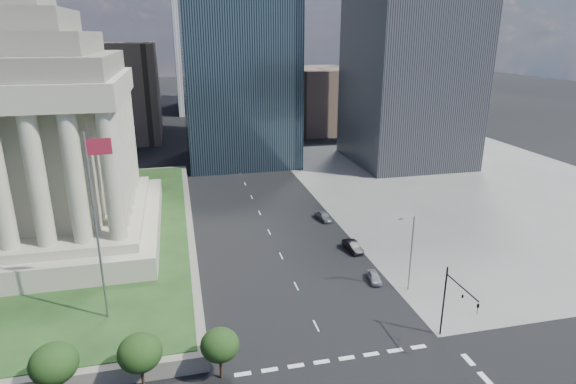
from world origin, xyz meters
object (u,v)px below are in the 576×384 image
object	(u,v)px
war_memorial	(18,105)
parked_sedan_near	(374,277)
parked_sedan_far	(323,216)
traffic_signal_ne	(454,300)
flagpole	(97,219)
street_lamp_north	(410,249)
parked_sedan_mid	(353,246)

from	to	relation	value
war_memorial	parked_sedan_near	world-z (taller)	war_memorial
war_memorial	parked_sedan_far	distance (m)	48.80
traffic_signal_ne	war_memorial	bearing A→B (deg)	143.58
flagpole	traffic_signal_ne	distance (m)	36.69
traffic_signal_ne	parked_sedan_near	bearing A→B (deg)	99.30
traffic_signal_ne	street_lamp_north	size ratio (longest dim) A/B	0.80
war_memorial	parked_sedan_near	xyz separation A→B (m)	(44.17, -20.08, -20.79)
street_lamp_north	war_memorial	bearing A→B (deg)	154.08
parked_sedan_near	parked_sedan_mid	distance (m)	9.36
traffic_signal_ne	street_lamp_north	xyz separation A→B (m)	(0.83, 11.30, 0.41)
parked_sedan_near	parked_sedan_mid	xyz separation A→B (m)	(0.52, 9.34, 0.11)
war_memorial	parked_sedan_far	bearing A→B (deg)	2.77
flagpole	parked_sedan_near	distance (m)	34.58
street_lamp_north	traffic_signal_ne	bearing A→B (deg)	-94.19
flagpole	parked_sedan_far	xyz separation A→B (m)	(31.98, 26.13, -12.39)
flagpole	street_lamp_north	size ratio (longest dim) A/B	2.00
parked_sedan_near	parked_sedan_far	world-z (taller)	parked_sedan_far
street_lamp_north	parked_sedan_far	bearing A→B (deg)	97.21
war_memorial	flagpole	size ratio (longest dim) A/B	1.95
war_memorial	parked_sedan_mid	distance (m)	50.40
war_memorial	flagpole	distance (m)	28.16
traffic_signal_ne	parked_sedan_near	distance (m)	15.15
traffic_signal_ne	street_lamp_north	world-z (taller)	street_lamp_north
war_memorial	traffic_signal_ne	xyz separation A→B (m)	(46.50, -34.30, -16.15)
war_memorial	parked_sedan_mid	bearing A→B (deg)	-13.50
traffic_signal_ne	parked_sedan_far	size ratio (longest dim) A/B	1.88
flagpole	street_lamp_north	xyz separation A→B (m)	(35.16, 1.00, -7.45)
traffic_signal_ne	flagpole	bearing A→B (deg)	163.29
flagpole	parked_sedan_far	size ratio (longest dim) A/B	4.71
parked_sedan_far	war_memorial	bearing A→B (deg)	173.43
parked_sedan_mid	parked_sedan_near	bearing A→B (deg)	-100.37
war_memorial	flagpole	bearing A→B (deg)	-63.11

